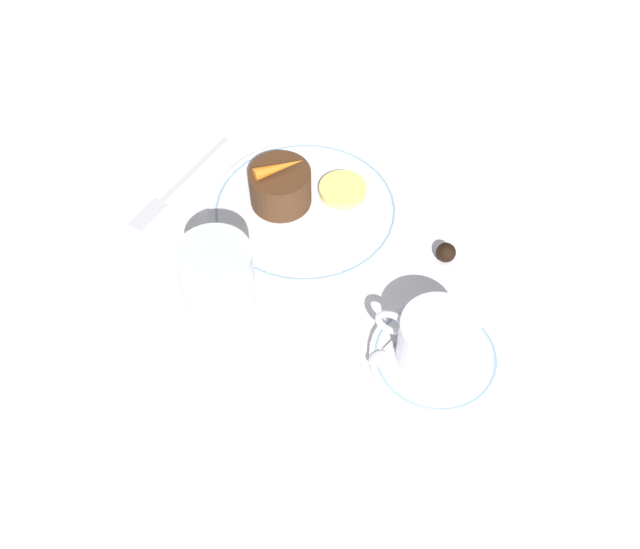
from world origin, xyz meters
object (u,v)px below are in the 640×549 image
Objects in this scene: wine_glass at (217,280)px; coffee_cup at (437,339)px; dinner_plate at (305,211)px; dessert_cake at (280,187)px; fork at (171,192)px.

coffee_cup is at bearing -168.42° from wine_glass.
dessert_cake reaches higher than dinner_plate.
dinner_plate is at bearing -179.37° from dessert_cake.
wine_glass reaches higher than fork.
wine_glass is at bearing 84.34° from dinner_plate.
coffee_cup is (-0.20, 0.13, 0.03)m from dinner_plate.
coffee_cup is 0.22m from wine_glass.
dinner_plate is 1.85× the size of wine_glass.
wine_glass reaches higher than dinner_plate.
dessert_cake is (0.23, -0.13, -0.00)m from coffee_cup.
dessert_cake is (0.03, 0.00, 0.03)m from dinner_plate.
wine_glass is (0.02, 0.17, 0.07)m from dinner_plate.
wine_glass is at bearing 94.55° from dessert_cake.
coffee_cup reaches higher than dessert_cake.
fork is at bearing -44.18° from wine_glass.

